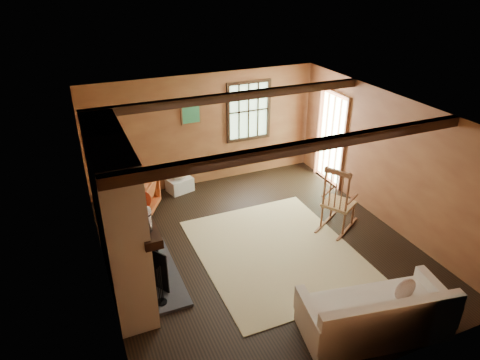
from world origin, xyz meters
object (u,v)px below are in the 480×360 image
fireplace (120,221)px  sofa (376,317)px  armchair (135,196)px  rocking_chair (338,203)px  laundry_basket (180,185)px

fireplace → sofa: size_ratio=1.18×
sofa → armchair: 4.88m
rocking_chair → armchair: bearing=27.0°
fireplace → laundry_basket: fireplace is taller
sofa → armchair: (-2.28, 4.31, 0.08)m
fireplace → armchair: bearing=75.7°
laundry_basket → rocking_chair: bearing=-48.2°
armchair → laundry_basket: bearing=146.4°
rocking_chair → sofa: bearing=125.3°
fireplace → sofa: 3.71m
sofa → armchair: size_ratio=2.58×
fireplace → rocking_chair: 3.82m
fireplace → laundry_basket: (1.54, 2.53, -0.95)m
fireplace → rocking_chair: fireplace is taller
rocking_chair → fireplace: bearing=58.8°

